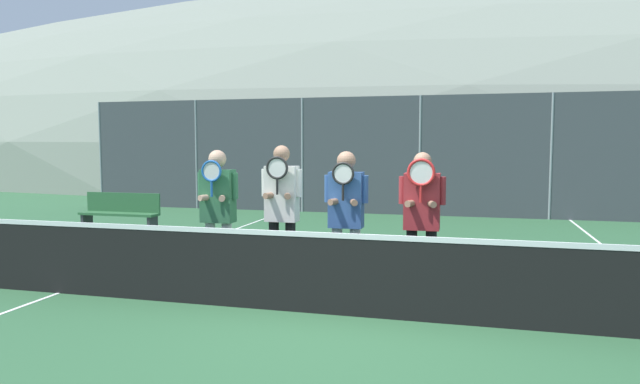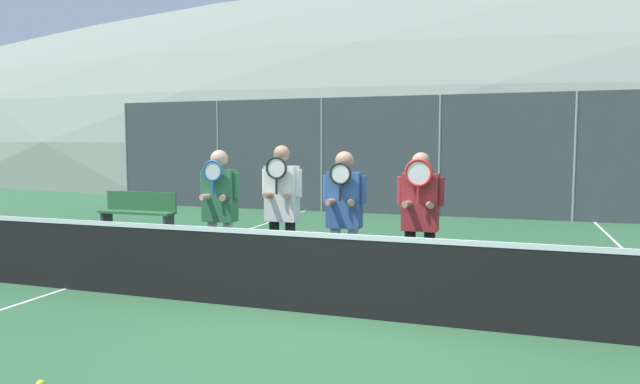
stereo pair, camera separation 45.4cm
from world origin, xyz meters
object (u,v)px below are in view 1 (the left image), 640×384
player_rightmost (422,213)px  car_center (630,177)px  player_center_right (346,211)px  car_far_left (287,172)px  car_left_of_center (445,175)px  player_leftmost (218,206)px  bench_courtside (121,212)px  player_center_left (282,206)px

player_rightmost → car_center: size_ratio=0.43×
player_rightmost → player_center_right: bearing=-174.3°
player_rightmost → car_center: bearing=66.3°
player_center_right → car_far_left: bearing=111.5°
player_center_right → car_left_of_center: car_left_of_center is taller
player_leftmost → bench_courtside: bearing=137.4°
car_center → player_center_left: bearing=-120.7°
player_leftmost → car_far_left: player_leftmost is taller
player_center_left → car_far_left: 11.97m
player_center_right → car_center: (5.87, 11.40, -0.13)m
player_center_left → car_far_left: (-3.68, 11.39, -0.17)m
player_center_left → bench_courtside: (-4.67, 3.44, -0.62)m
car_far_left → car_center: bearing=-0.5°
car_far_left → car_left_of_center: (5.20, -0.31, 0.00)m
player_center_right → bench_courtside: 6.59m
player_center_right → bench_courtside: size_ratio=1.04×
player_center_left → car_far_left: player_center_left is taller
player_leftmost → car_left_of_center: size_ratio=0.38×
player_leftmost → player_rightmost: bearing=1.9°
player_leftmost → car_left_of_center: 11.42m
player_leftmost → bench_courtside: size_ratio=1.05×
player_center_left → bench_courtside: bearing=143.7°
player_center_left → car_center: size_ratio=0.45×
player_rightmost → car_center: car_center is taller
player_rightmost → car_center: (4.97, 11.31, -0.13)m
player_leftmost → car_far_left: size_ratio=0.43×
car_center → player_center_right: bearing=-117.2°
car_far_left → car_center: 10.40m
player_leftmost → car_center: (7.55, 11.40, -0.14)m
car_center → car_far_left: bearing=179.5°
player_center_left → car_center: player_center_left is taller
player_center_left → car_left_of_center: 11.18m
player_center_left → player_center_right: size_ratio=1.04×
player_rightmost → car_left_of_center: 11.09m
car_left_of_center → player_center_left: bearing=-97.9°
car_center → bench_courtside: (-11.40, -7.87, -0.46)m
player_center_right → car_left_of_center: size_ratio=0.37×
player_center_right → player_rightmost: bearing=5.7°
player_center_left → car_center: (6.72, 11.30, -0.16)m
car_left_of_center → car_center: (5.19, 0.23, 0.01)m
player_leftmost → car_left_of_center: bearing=78.1°
player_leftmost → player_rightmost: player_leftmost is taller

